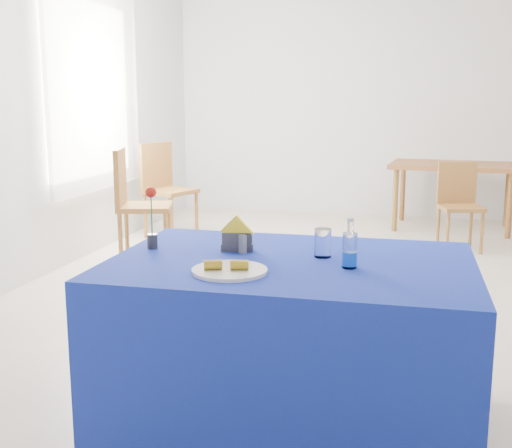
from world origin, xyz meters
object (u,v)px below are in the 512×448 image
at_px(plate, 230,271).
at_px(chair_win_a, 134,198).
at_px(oak_table, 454,170).
at_px(chair_bg_left, 459,199).
at_px(blue_table, 290,341).
at_px(water_bottle, 350,251).
at_px(chair_win_b, 164,183).

bearing_deg(plate, chair_win_a, 120.88).
bearing_deg(plate, oak_table, 76.73).
bearing_deg(chair_bg_left, blue_table, -117.64).
xyz_separation_m(water_bottle, oak_table, (0.73, 4.93, -0.15)).
bearing_deg(oak_table, chair_win_a, -141.44).
distance_m(oak_table, chair_win_a, 3.70).
height_order(blue_table, water_bottle, water_bottle).
distance_m(blue_table, chair_bg_left, 3.95).
relative_size(plate, water_bottle, 1.46).
height_order(blue_table, chair_bg_left, chair_bg_left).
distance_m(water_bottle, chair_bg_left, 3.98).
height_order(chair_win_a, chair_win_b, chair_win_a).
xyz_separation_m(blue_table, oak_table, (1.00, 4.85, 0.30)).
height_order(plate, chair_bg_left, chair_bg_left).
bearing_deg(chair_win_a, chair_bg_left, -82.87).
height_order(plate, chair_win_a, chair_win_a).
bearing_deg(oak_table, chair_win_b, -159.36).
distance_m(plate, chair_win_b, 4.38).
relative_size(plate, chair_bg_left, 0.36).
bearing_deg(chair_win_b, chair_bg_left, -64.74).
relative_size(water_bottle, chair_win_b, 0.21).
height_order(plate, oak_table, plate).
height_order(oak_table, chair_win_a, chair_win_a).
bearing_deg(chair_bg_left, chair_win_b, 169.21).
height_order(blue_table, oak_table, blue_table).
height_order(oak_table, chair_bg_left, chair_bg_left).
distance_m(plate, water_bottle, 0.51).
bearing_deg(chair_win_b, chair_win_a, -148.89).
height_order(chair_bg_left, chair_win_b, chair_win_b).
height_order(water_bottle, chair_win_b, chair_win_b).
xyz_separation_m(water_bottle, chair_win_b, (-2.32, 3.78, -0.25)).
bearing_deg(chair_win_a, chair_win_b, -8.58).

